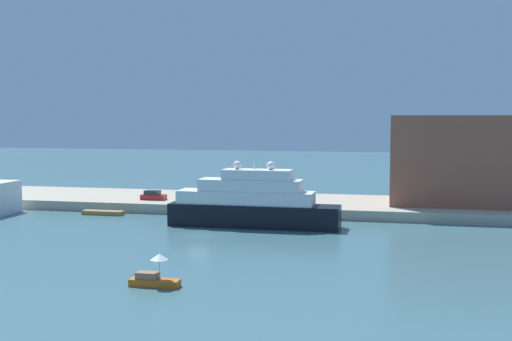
% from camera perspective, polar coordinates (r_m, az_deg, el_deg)
% --- Properties ---
extents(ground, '(400.00, 400.00, 0.00)m').
position_cam_1_polar(ground, '(83.40, -5.06, -5.69)').
color(ground, '#3D6670').
extents(quay_dock, '(110.00, 19.28, 1.53)m').
position_cam_1_polar(quay_dock, '(107.68, -0.88, -2.88)').
color(quay_dock, '#ADA38E').
rests_on(quay_dock, ground).
extents(large_yacht, '(23.45, 4.57, 10.86)m').
position_cam_1_polar(large_yacht, '(89.34, -0.37, -2.92)').
color(large_yacht, black).
rests_on(large_yacht, ground).
extents(small_motorboat, '(4.52, 1.56, 2.98)m').
position_cam_1_polar(small_motorboat, '(59.40, -8.88, -9.10)').
color(small_motorboat, '#C66019').
rests_on(small_motorboat, ground).
extents(work_barge, '(6.40, 1.69, 0.64)m').
position_cam_1_polar(work_barge, '(103.07, -13.20, -3.61)').
color(work_barge, olive).
rests_on(work_barge, ground).
extents(harbor_building, '(20.90, 15.07, 13.70)m').
position_cam_1_polar(harbor_building, '(106.80, 17.32, 0.94)').
color(harbor_building, '#93513D').
rests_on(harbor_building, quay_dock).
extents(parked_car, '(4.00, 1.85, 1.52)m').
position_cam_1_polar(parked_car, '(107.50, -8.96, -2.19)').
color(parked_car, '#B21E1E').
rests_on(parked_car, quay_dock).
extents(person_figure, '(0.36, 0.36, 1.63)m').
position_cam_1_polar(person_figure, '(105.09, -6.76, -2.27)').
color(person_figure, maroon).
rests_on(person_figure, quay_dock).
extents(mooring_bollard, '(0.51, 0.51, 0.84)m').
position_cam_1_polar(mooring_bollard, '(99.50, -1.71, -2.83)').
color(mooring_bollard, black).
rests_on(mooring_bollard, quay_dock).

